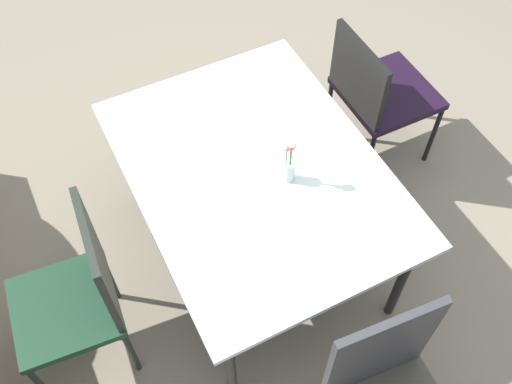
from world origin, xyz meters
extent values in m
plane|color=#756B5B|center=(0.00, 0.00, 0.00)|extent=(12.00, 12.00, 0.00)
cube|color=#B2C6C1|center=(0.04, 0.07, 0.71)|extent=(1.45, 1.08, 0.03)
cube|color=black|center=(0.04, 0.07, 0.68)|extent=(1.42, 1.06, 0.02)
cylinder|color=black|center=(-0.59, -0.38, 0.35)|extent=(0.05, 0.05, 0.69)
cylinder|color=black|center=(0.67, -0.38, 0.35)|extent=(0.05, 0.05, 0.69)
cylinder|color=black|center=(-0.59, 0.51, 0.35)|extent=(0.05, 0.05, 0.69)
cylinder|color=black|center=(0.67, 0.51, 0.35)|extent=(0.05, 0.05, 0.69)
cube|color=#2D2D33|center=(-0.93, 0.05, 0.75)|extent=(0.07, 0.43, 0.54)
cylinder|color=#2D2D33|center=(-0.95, -0.16, 0.23)|extent=(0.03, 0.03, 0.46)
cube|color=black|center=(0.37, -0.93, 0.47)|extent=(0.49, 0.49, 0.04)
cube|color=black|center=(0.37, -0.70, 0.68)|extent=(0.46, 0.03, 0.41)
cylinder|color=black|center=(0.59, -1.15, 0.23)|extent=(0.03, 0.03, 0.46)
cylinder|color=black|center=(0.14, -1.15, 0.23)|extent=(0.03, 0.03, 0.46)
cylinder|color=black|center=(0.59, -0.70, 0.23)|extent=(0.03, 0.03, 0.46)
cylinder|color=black|center=(0.14, -0.70, 0.23)|extent=(0.03, 0.03, 0.46)
cube|color=#143220|center=(-0.07, 1.06, 0.44)|extent=(0.49, 0.49, 0.04)
cube|color=black|center=(-0.09, 0.85, 0.70)|extent=(0.43, 0.07, 0.51)
cylinder|color=black|center=(0.15, 1.25, 0.22)|extent=(0.03, 0.03, 0.43)
cylinder|color=black|center=(-0.29, 0.88, 0.22)|extent=(0.03, 0.03, 0.43)
cylinder|color=black|center=(0.12, 0.84, 0.22)|extent=(0.03, 0.03, 0.43)
cylinder|color=silver|center=(-0.07, -0.04, 0.78)|extent=(0.05, 0.05, 0.11)
cylinder|color=#47843D|center=(-0.08, -0.04, 0.87)|extent=(0.01, 0.01, 0.16)
sphere|color=#DB4C56|center=(-0.08, -0.04, 0.95)|extent=(0.04, 0.04, 0.04)
cylinder|color=#47843D|center=(-0.07, -0.04, 0.88)|extent=(0.01, 0.01, 0.17)
sphere|color=#DB4C56|center=(-0.07, -0.04, 0.97)|extent=(0.03, 0.03, 0.03)
cylinder|color=#47843D|center=(-0.07, -0.02, 0.86)|extent=(0.01, 0.00, 0.14)
sphere|color=pink|center=(-0.07, -0.02, 0.93)|extent=(0.03, 0.03, 0.03)
cylinder|color=#47843D|center=(-0.08, -0.04, 0.88)|extent=(0.01, 0.01, 0.17)
sphere|color=white|center=(-0.08, -0.04, 0.96)|extent=(0.04, 0.04, 0.04)
camera|label=1|loc=(-1.41, 0.80, 2.81)|focal=41.02mm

